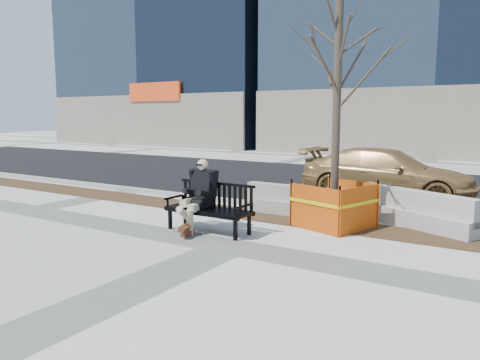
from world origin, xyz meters
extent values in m
plane|color=beige|center=(0.00, 0.00, 0.00)|extent=(120.00, 120.00, 0.00)
cube|color=#47301C|center=(0.00, 2.60, 0.00)|extent=(40.00, 1.20, 0.02)
cube|color=black|center=(0.00, 8.80, 0.00)|extent=(60.00, 10.40, 0.01)
cube|color=#9E9B93|center=(0.00, 3.55, 0.06)|extent=(60.00, 0.25, 0.12)
imported|color=#A07742|center=(1.07, 6.80, 0.00)|extent=(5.01, 2.05, 1.45)
camera|label=1|loc=(4.62, -6.99, 2.43)|focal=34.61mm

